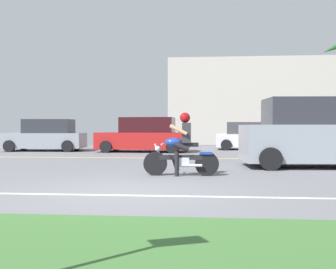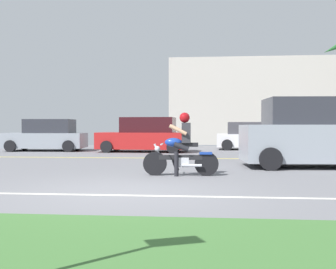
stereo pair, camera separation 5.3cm
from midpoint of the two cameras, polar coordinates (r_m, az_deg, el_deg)
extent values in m
cube|color=slate|center=(10.41, -2.73, -5.66)|extent=(56.00, 30.00, 0.04)
cube|color=silver|center=(7.13, -6.55, -8.64)|extent=(50.40, 0.12, 0.01)
cube|color=yellow|center=(15.24, -0.15, -3.40)|extent=(50.40, 0.12, 0.01)
cylinder|color=black|center=(9.89, -1.73, -4.19)|extent=(0.59, 0.10, 0.59)
cylinder|color=black|center=(9.85, 5.70, -4.22)|extent=(0.59, 0.10, 0.59)
cylinder|color=#B7BAC1|center=(9.86, -1.16, -2.78)|extent=(0.27, 0.06, 0.51)
cube|color=black|center=(9.84, 1.98, -3.30)|extent=(1.07, 0.12, 0.12)
cube|color=#B7BAC1|center=(9.84, 2.26, -3.98)|extent=(0.32, 0.20, 0.24)
ellipsoid|color=navy|center=(9.82, 0.95, -1.12)|extent=(0.43, 0.24, 0.22)
cube|color=black|center=(9.81, 3.13, -1.47)|extent=(0.48, 0.23, 0.10)
cube|color=navy|center=(9.83, 5.59, -2.67)|extent=(0.32, 0.16, 0.06)
cylinder|color=#B7BAC1|center=(9.84, -0.71, -1.37)|extent=(0.05, 0.61, 0.04)
sphere|color=#B7BAC1|center=(9.86, -1.39, -2.06)|extent=(0.14, 0.14, 0.14)
cylinder|color=#B7BAC1|center=(9.73, 3.58, -4.45)|extent=(0.49, 0.08, 0.07)
cube|color=#2D2D33|center=(9.80, 2.78, 0.25)|extent=(0.22, 0.32, 0.49)
sphere|color=maroon|center=(9.81, 2.56, 2.43)|extent=(0.26, 0.26, 0.26)
cylinder|color=black|center=(9.92, 2.11, -1.73)|extent=(0.40, 0.14, 0.25)
cylinder|color=black|center=(9.72, 2.07, -1.78)|extent=(0.40, 0.14, 0.25)
cylinder|color=black|center=(9.72, 1.37, -4.25)|extent=(0.11, 0.11, 0.60)
cylinder|color=black|center=(9.98, 1.21, -4.31)|extent=(0.20, 0.11, 0.33)
cylinder|color=tan|center=(10.01, 1.68, 0.69)|extent=(0.45, 0.10, 0.28)
cylinder|color=tan|center=(9.61, 1.59, 0.67)|extent=(0.45, 0.10, 0.28)
cube|color=#8C939E|center=(12.65, 20.61, -1.16)|extent=(4.45, 2.12, 1.09)
cube|color=#2D2F36|center=(12.68, 21.02, 3.09)|extent=(3.22, 1.79, 0.79)
cylinder|color=black|center=(13.17, 12.82, -2.77)|extent=(0.65, 0.26, 0.64)
cylinder|color=black|center=(11.35, 14.61, -3.41)|extent=(0.65, 0.26, 0.64)
cube|color=#8C939E|center=(20.78, -17.11, -0.81)|extent=(4.00, 2.01, 0.74)
cube|color=#2D2F36|center=(20.69, -16.51, 1.16)|extent=(2.35, 1.66, 0.68)
cylinder|color=black|center=(21.23, -12.76, -1.40)|extent=(0.57, 0.22, 0.56)
cylinder|color=black|center=(22.09, -19.83, -1.34)|extent=(0.57, 0.22, 0.56)
cylinder|color=black|center=(19.53, -14.03, -1.63)|extent=(0.57, 0.22, 0.56)
cylinder|color=black|center=(20.47, -21.63, -1.55)|extent=(0.57, 0.22, 0.56)
cube|color=#AD1E1E|center=(19.11, -3.51, -0.86)|extent=(4.37, 1.99, 0.78)
cube|color=#351116|center=(19.05, -2.75, 1.38)|extent=(2.56, 1.66, 0.72)
cylinder|color=black|center=(19.78, 1.41, -1.56)|extent=(0.57, 0.20, 0.56)
cylinder|color=black|center=(20.36, -7.29, -1.49)|extent=(0.57, 0.20, 0.56)
cylinder|color=black|center=(17.98, 0.77, -1.83)|extent=(0.57, 0.20, 0.56)
cylinder|color=black|center=(18.61, -8.74, -1.74)|extent=(0.57, 0.20, 0.56)
cube|color=silver|center=(21.30, 12.11, -0.83)|extent=(3.78, 1.82, 0.67)
cube|color=#414147|center=(21.27, 11.52, 0.91)|extent=(2.21, 1.52, 0.62)
cylinder|color=black|center=(20.42, 8.54, -1.49)|extent=(0.57, 0.20, 0.56)
cylinder|color=black|center=(20.63, 15.98, -1.49)|extent=(0.57, 0.20, 0.56)
cylinder|color=black|center=(22.08, 8.49, -1.29)|extent=(0.57, 0.20, 0.56)
cylinder|color=black|center=(22.27, 15.38, -1.30)|extent=(0.57, 0.20, 0.56)
cylinder|color=black|center=(20.04, 21.02, -1.60)|extent=(0.57, 0.20, 0.56)
cylinder|color=black|center=(18.32, 22.81, -1.86)|extent=(0.57, 0.20, 0.56)
cube|color=#BCB7AD|center=(29.02, 18.33, 4.41)|extent=(17.76, 4.00, 5.79)
camera|label=1|loc=(0.03, -89.87, 0.00)|focal=42.49mm
camera|label=2|loc=(0.03, 90.13, 0.00)|focal=42.49mm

